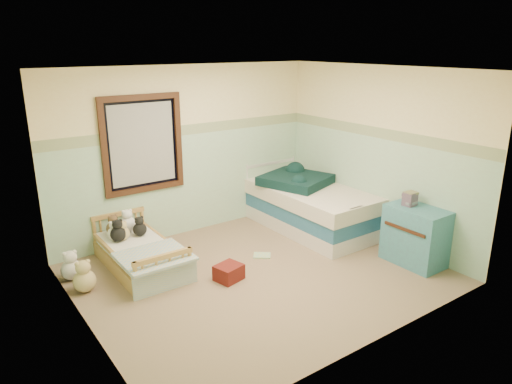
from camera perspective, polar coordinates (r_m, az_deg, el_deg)
floor at (r=6.05m, az=0.34°, el=-9.92°), size 4.20×3.60×0.02m
ceiling at (r=5.38m, az=0.39°, el=14.64°), size 4.20×3.60×0.02m
wall_back at (r=7.08m, az=-8.26°, el=4.86°), size 4.20×0.04×2.50m
wall_front at (r=4.34m, az=14.51°, el=-3.74°), size 4.20×0.04×2.50m
wall_left at (r=4.73m, az=-20.73°, el=-2.55°), size 0.04×3.60×2.50m
wall_right at (r=6.99m, az=14.47°, el=4.32°), size 0.04×3.60×2.50m
wainscot_mint at (r=7.19m, az=-8.04°, el=0.95°), size 4.20×0.01×1.50m
border_strip at (r=7.00m, az=-8.32°, el=7.43°), size 4.20×0.01×0.15m
window_frame at (r=6.71m, az=-13.49°, el=5.62°), size 1.16×0.06×1.36m
window_blinds at (r=6.72m, az=-13.53°, el=5.63°), size 0.92×0.01×1.12m
toddler_bed_frame at (r=6.36m, az=-13.76°, el=-7.99°), size 0.75×1.50×0.19m
toddler_mattress at (r=6.29m, az=-13.86°, el=-6.70°), size 0.68×1.43×0.12m
patchwork_quilt at (r=5.87m, az=-12.17°, el=-7.61°), size 0.81×0.75×0.03m
plush_bed_brown at (r=6.63m, az=-16.81°, el=-4.22°), size 0.20×0.20×0.20m
plush_bed_white at (r=6.68m, az=-15.20°, el=-3.79°), size 0.22×0.22×0.22m
plush_bed_tan at (r=6.45m, az=-15.72°, el=-4.84°), size 0.17×0.17×0.17m
plush_bed_dark at (r=6.52m, az=-13.84°, el=-4.39°), size 0.18×0.18×0.18m
plush_floor_cream at (r=6.29m, az=-21.36°, el=-8.72°), size 0.26×0.26×0.26m
plush_floor_tan at (r=5.95m, az=-19.98°, el=-10.06°), size 0.27×0.27×0.27m
twin_bed_frame at (r=7.46m, az=6.47°, el=-3.57°), size 1.04×2.09×0.22m
twin_boxspring at (r=7.38m, az=6.53°, el=-1.98°), size 1.04×2.09×0.22m
twin_mattress at (r=7.31m, az=6.59°, el=-0.35°), size 1.09×2.13×0.22m
teal_blanket at (r=7.44m, az=4.80°, el=1.47°), size 1.14×1.17×0.14m
dresser at (r=6.52m, az=18.67°, el=-5.03°), size 0.48×0.76×0.76m
book_stack at (r=6.44m, az=18.08°, el=-0.81°), size 0.18×0.15×0.17m
red_pillow at (r=5.88m, az=-3.31°, el=-9.66°), size 0.36×0.34×0.19m
floor_book at (r=6.51m, az=0.74°, el=-7.66°), size 0.29×0.28×0.02m
extra_plush_0 at (r=6.41m, az=-16.29°, el=-4.89°), size 0.20×0.20×0.20m
extra_plush_1 at (r=6.47m, az=-16.71°, el=-4.82°), size 0.18×0.18×0.18m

